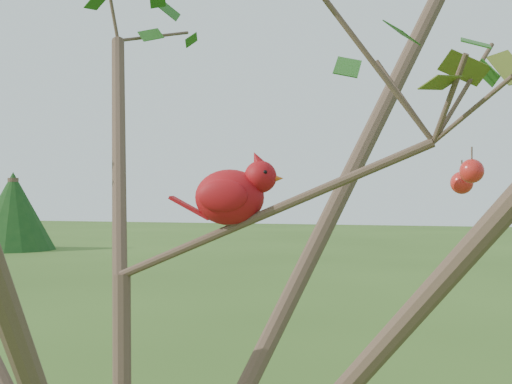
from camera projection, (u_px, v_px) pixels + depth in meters
crabapple_tree at (129, 189)px, 1.27m from camera, size 2.35×2.05×2.95m
cardinal at (233, 194)px, 1.33m from camera, size 0.22×0.12×0.15m
distant_trees at (349, 211)px, 23.82m from camera, size 34.98×11.83×2.98m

